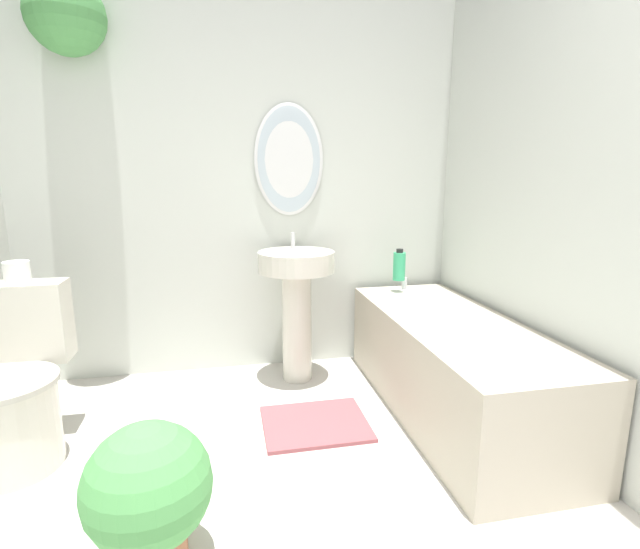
# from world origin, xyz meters

# --- Properties ---
(wall_back) EXTENTS (2.83, 0.40, 2.40)m
(wall_back) POSITION_xyz_m (-0.12, 2.49, 1.33)
(wall_back) COLOR silver
(wall_back) RESTS_ON ground_plane
(wall_right) EXTENTS (0.06, 2.60, 2.40)m
(wall_right) POSITION_xyz_m (1.39, 1.24, 1.20)
(wall_right) COLOR silver
(wall_right) RESTS_ON ground_plane
(toilet) EXTENTS (0.44, 0.60, 0.76)m
(toilet) POSITION_xyz_m (-1.08, 1.63, 0.31)
(toilet) COLOR beige
(toilet) RESTS_ON ground_plane
(pedestal_sink) EXTENTS (0.46, 0.46, 0.91)m
(pedestal_sink) POSITION_xyz_m (0.28, 2.21, 0.56)
(pedestal_sink) COLOR beige
(pedestal_sink) RESTS_ON ground_plane
(bathtub) EXTENTS (0.62, 1.60, 0.59)m
(bathtub) POSITION_xyz_m (1.03, 1.63, 0.27)
(bathtub) COLOR #B2A893
(bathtub) RESTS_ON ground_plane
(shampoo_bottle) EXTENTS (0.08, 0.08, 0.20)m
(shampoo_bottle) POSITION_xyz_m (0.96, 2.26, 0.69)
(shampoo_bottle) COLOR #38B275
(shampoo_bottle) RESTS_ON bathtub
(potted_plant) EXTENTS (0.40, 0.40, 0.50)m
(potted_plant) POSITION_xyz_m (-0.40, 0.87, 0.28)
(potted_plant) COLOR #9E6042
(potted_plant) RESTS_ON ground_plane
(bath_mat) EXTENTS (0.53, 0.44, 0.02)m
(bath_mat) POSITION_xyz_m (0.28, 1.63, 0.01)
(bath_mat) COLOR #934C51
(bath_mat) RESTS_ON ground_plane
(toilet_paper_roll) EXTENTS (0.11, 0.11, 0.10)m
(toilet_paper_roll) POSITION_xyz_m (-1.08, 1.85, 0.81)
(toilet_paper_roll) COLOR white
(toilet_paper_roll) RESTS_ON toilet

